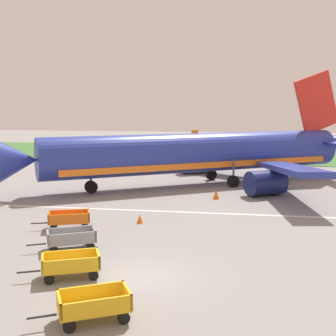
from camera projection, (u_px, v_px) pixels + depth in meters
The scene contains 10 objects.
ground_plane at pixel (143, 276), 19.88m from camera, with size 220.00×220.00×0.00m, color gray.
grass_strip at pixel (212, 153), 71.12m from camera, with size 220.00×28.00×0.06m, color #3D7033.
apron_stripe at pixel (179, 212), 31.81m from camera, with size 120.00×0.36×0.01m, color silver.
airplane at pixel (209, 153), 42.61m from camera, with size 33.82×28.27×11.34m.
baggage_cart_second_in_row at pixel (94, 305), 15.68m from camera, with size 3.48×2.41×1.07m.
baggage_cart_third_in_row at pixel (71, 265), 19.63m from camera, with size 3.55×2.29×1.07m.
baggage_cart_fourth_in_row at pixel (71, 238), 23.48m from camera, with size 3.51×2.37×1.07m.
baggage_cart_far_end at pixel (69, 219), 27.45m from camera, with size 3.59×2.18×1.07m.
traffic_cone_near_plane at pixel (216, 195), 36.24m from camera, with size 0.56×0.56×0.73m, color orange.
traffic_cone_mid_apron at pixel (140, 219), 28.82m from camera, with size 0.43×0.43×0.56m, color orange.
Camera 1 is at (4.13, -18.58, 7.60)m, focal length 47.33 mm.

